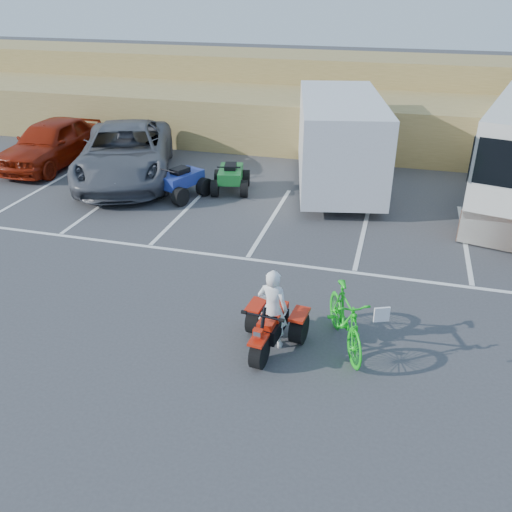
% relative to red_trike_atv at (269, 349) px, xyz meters
% --- Properties ---
extents(ground, '(100.00, 100.00, 0.00)m').
position_rel_red_trike_atv_xyz_m(ground, '(-1.45, 1.05, 0.00)').
color(ground, '#3B3B3E').
rests_on(ground, ground).
extents(parking_stripes, '(28.00, 5.16, 0.01)m').
position_rel_red_trike_atv_xyz_m(parking_stripes, '(-0.58, 5.11, 0.00)').
color(parking_stripes, white).
rests_on(parking_stripes, ground).
extents(grass_embankment, '(40.00, 8.50, 3.10)m').
position_rel_red_trike_atv_xyz_m(grass_embankment, '(-1.45, 16.53, 1.42)').
color(grass_embankment, olive).
rests_on(grass_embankment, ground).
extents(red_trike_atv, '(1.34, 1.69, 1.03)m').
position_rel_red_trike_atv_xyz_m(red_trike_atv, '(0.00, 0.00, 0.00)').
color(red_trike_atv, red).
rests_on(red_trike_atv, ground).
extents(rider, '(0.63, 0.45, 1.63)m').
position_rel_red_trike_atv_xyz_m(rider, '(0.02, 0.15, 0.82)').
color(rider, white).
rests_on(rider, ground).
extents(green_dirt_bike, '(1.34, 2.12, 1.24)m').
position_rel_red_trike_atv_xyz_m(green_dirt_bike, '(1.35, 0.47, 0.62)').
color(green_dirt_bike, '#14BF19').
rests_on(green_dirt_bike, ground).
extents(grey_pickup, '(5.22, 7.22, 1.83)m').
position_rel_red_trike_atv_xyz_m(grey_pickup, '(-7.25, 8.32, 0.91)').
color(grey_pickup, '#4E4F56').
rests_on(grey_pickup, ground).
extents(red_car, '(2.08, 5.02, 1.70)m').
position_rel_red_trike_atv_xyz_m(red_car, '(-10.64, 9.00, 0.85)').
color(red_car, maroon).
rests_on(red_car, ground).
extents(cargo_trailer, '(3.75, 6.69, 2.94)m').
position_rel_red_trike_atv_xyz_m(cargo_trailer, '(-0.01, 9.46, 1.59)').
color(cargo_trailer, silver).
rests_on(cargo_trailer, ground).
extents(quad_atv_blue, '(1.78, 2.01, 1.09)m').
position_rel_red_trike_atv_xyz_m(quad_atv_blue, '(-4.69, 7.08, 0.00)').
color(quad_atv_blue, navy).
rests_on(quad_atv_blue, ground).
extents(quad_atv_green, '(1.49, 1.80, 1.03)m').
position_rel_red_trike_atv_xyz_m(quad_atv_green, '(-3.32, 8.04, 0.00)').
color(quad_atv_green, '#166324').
rests_on(quad_atv_green, ground).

